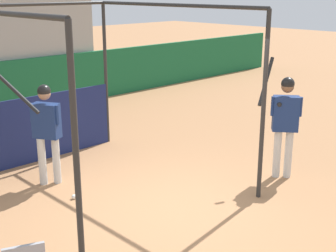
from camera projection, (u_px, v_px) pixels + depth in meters
The scene contains 5 objects.
ground_plane at pixel (177, 209), 7.05m from camera, with size 60.00×60.00×0.00m, color #A8754C.
batting_cage at pixel (56, 102), 8.16m from camera, with size 3.41×4.01×2.96m.
player_batter at pixel (46, 125), 7.69m from camera, with size 0.78×0.77×1.91m.
player_waiting at pixel (285, 118), 7.97m from camera, with size 0.72×0.63×2.08m.
baseball at pixel (74, 197), 7.38m from camera, with size 0.07×0.07×0.07m.
Camera 1 is at (-4.57, -4.50, 3.20)m, focal length 50.00 mm.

